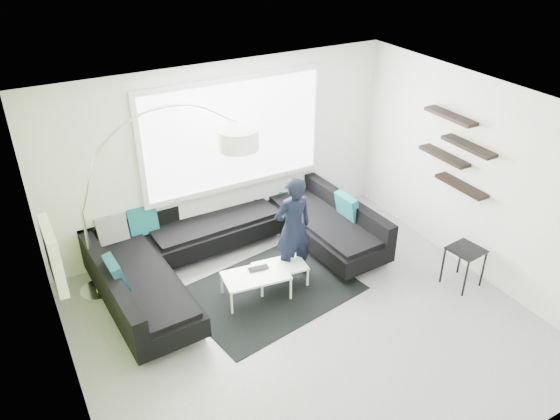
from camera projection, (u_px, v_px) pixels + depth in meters
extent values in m
plane|color=gray|center=(306.00, 324.00, 7.02)|extent=(5.50, 5.50, 0.00)
cube|color=white|center=(222.00, 155.00, 8.22)|extent=(5.50, 0.04, 2.80)
cube|color=white|center=(470.00, 375.00, 4.42)|extent=(5.50, 0.04, 2.80)
cube|color=white|center=(61.00, 306.00, 5.17)|extent=(0.04, 5.00, 2.80)
cube|color=white|center=(480.00, 180.00, 7.47)|extent=(0.04, 5.00, 2.80)
cube|color=white|center=(312.00, 117.00, 5.62)|extent=(5.50, 5.00, 0.04)
cube|color=#93C638|center=(62.00, 306.00, 5.17)|extent=(0.01, 5.00, 2.80)
cube|color=white|center=(234.00, 134.00, 8.12)|extent=(2.96, 0.06, 1.68)
cube|color=white|center=(54.00, 255.00, 5.55)|extent=(0.12, 0.66, 0.66)
cube|color=black|center=(456.00, 151.00, 7.58)|extent=(0.20, 1.24, 0.95)
cube|color=black|center=(238.00, 257.00, 7.96)|extent=(4.03, 2.63, 0.41)
cube|color=black|center=(237.00, 236.00, 7.78)|extent=(4.03, 2.63, 0.31)
cube|color=#0C4C51|center=(237.00, 233.00, 7.75)|extent=(3.50, 0.41, 0.43)
cube|color=black|center=(270.00, 291.00, 7.60)|extent=(2.52, 2.01, 0.01)
cube|color=silver|center=(268.00, 279.00, 7.53)|extent=(1.20, 0.80, 0.37)
cube|color=black|center=(463.00, 267.00, 7.60)|extent=(0.48, 0.48, 0.59)
imported|color=black|center=(293.00, 228.00, 7.57)|extent=(0.59, 0.41, 1.56)
imported|color=black|center=(259.00, 270.00, 7.39)|extent=(0.33, 0.26, 0.02)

